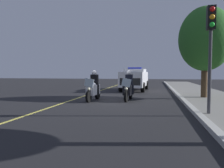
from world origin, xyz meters
name	(u,v)px	position (x,y,z in m)	size (l,w,h in m)	color
ground_plane	(111,99)	(0.00, 0.00, 0.00)	(80.00, 80.00, 0.00)	black
curb_strip	(183,100)	(0.00, 4.08, 0.07)	(48.00, 0.24, 0.15)	#B7B5AD
sidewalk_strip	(220,101)	(0.00, 5.98, 0.05)	(48.00, 3.60, 0.10)	gray
lane_stripe_center	(77,98)	(0.00, -2.15, 0.00)	(48.00, 0.12, 0.01)	#E0D14C
police_motorcycle_lead_left	(93,88)	(0.73, -0.87, 0.70)	(2.14, 0.60, 1.72)	black
police_motorcycle_lead_right	(128,88)	(0.21, 1.06, 0.70)	(2.14, 0.60, 1.72)	black
police_suv	(135,78)	(-6.52, 0.79, 1.07)	(5.00, 2.28, 2.05)	silver
traffic_light	(211,35)	(4.04, 4.48, 2.94)	(0.38, 0.28, 3.90)	#38383D
tree_mid_block	(205,39)	(-1.40, 5.47, 3.59)	(3.10, 3.10, 5.42)	#42301E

